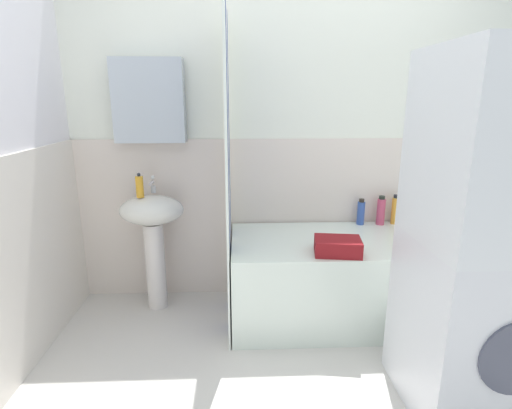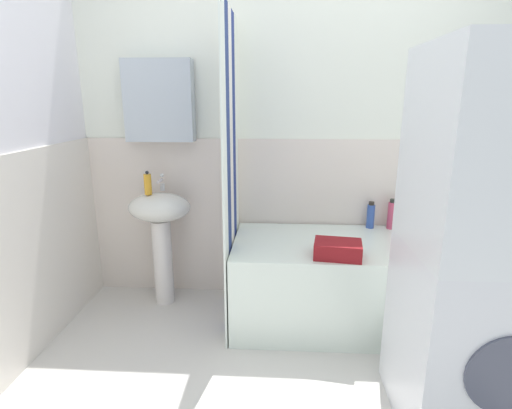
{
  "view_description": "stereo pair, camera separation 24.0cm",
  "coord_description": "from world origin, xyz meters",
  "px_view_note": "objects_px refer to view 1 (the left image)",
  "views": [
    {
      "loc": [
        -0.36,
        -1.64,
        1.48
      ],
      "look_at": [
        -0.26,
        0.68,
        0.86
      ],
      "focal_mm": 27.87,
      "sensor_mm": 36.0,
      "label": 1
    },
    {
      "loc": [
        -0.12,
        -1.64,
        1.48
      ],
      "look_at": [
        -0.26,
        0.68,
        0.86
      ],
      "focal_mm": 27.87,
      "sensor_mm": 36.0,
      "label": 2
    }
  ],
  "objects_px": {
    "body_wash_bottle": "(381,211)",
    "shampoo_bottle": "(361,212)",
    "washer_dryer_stack": "(487,243)",
    "bathtub": "(336,278)",
    "towel_folded": "(338,246)",
    "sink": "(153,227)",
    "lotion_bottle": "(412,215)",
    "soap_dispenser": "(140,186)",
    "conditioner_bottle": "(395,210)"
  },
  "relations": [
    {
      "from": "soap_dispenser",
      "to": "body_wash_bottle",
      "type": "distance_m",
      "value": 1.74
    },
    {
      "from": "lotion_bottle",
      "to": "towel_folded",
      "type": "height_order",
      "value": "lotion_bottle"
    },
    {
      "from": "bathtub",
      "to": "washer_dryer_stack",
      "type": "relative_size",
      "value": 0.84
    },
    {
      "from": "sink",
      "to": "conditioner_bottle",
      "type": "distance_m",
      "value": 1.77
    },
    {
      "from": "conditioner_bottle",
      "to": "washer_dryer_stack",
      "type": "distance_m",
      "value": 1.17
    },
    {
      "from": "soap_dispenser",
      "to": "washer_dryer_stack",
      "type": "height_order",
      "value": "washer_dryer_stack"
    },
    {
      "from": "shampoo_bottle",
      "to": "towel_folded",
      "type": "distance_m",
      "value": 0.65
    },
    {
      "from": "body_wash_bottle",
      "to": "shampoo_bottle",
      "type": "distance_m",
      "value": 0.15
    },
    {
      "from": "soap_dispenser",
      "to": "bathtub",
      "type": "xyz_separation_m",
      "value": [
        1.33,
        -0.16,
        -0.62
      ]
    },
    {
      "from": "sink",
      "to": "lotion_bottle",
      "type": "xyz_separation_m",
      "value": [
        1.88,
        0.1,
        0.03
      ]
    },
    {
      "from": "soap_dispenser",
      "to": "body_wash_bottle",
      "type": "xyz_separation_m",
      "value": [
        1.72,
        0.15,
        -0.24
      ]
    },
    {
      "from": "body_wash_bottle",
      "to": "washer_dryer_stack",
      "type": "relative_size",
      "value": 0.13
    },
    {
      "from": "soap_dispenser",
      "to": "towel_folded",
      "type": "bearing_deg",
      "value": -18.16
    },
    {
      "from": "shampoo_bottle",
      "to": "bathtub",
      "type": "bearing_deg",
      "value": -127.12
    },
    {
      "from": "lotion_bottle",
      "to": "conditioner_bottle",
      "type": "distance_m",
      "value": 0.13
    },
    {
      "from": "body_wash_bottle",
      "to": "washer_dryer_stack",
      "type": "height_order",
      "value": "washer_dryer_stack"
    },
    {
      "from": "sink",
      "to": "lotion_bottle",
      "type": "bearing_deg",
      "value": 3.17
    },
    {
      "from": "soap_dispenser",
      "to": "washer_dryer_stack",
      "type": "distance_m",
      "value": 2.05
    },
    {
      "from": "sink",
      "to": "body_wash_bottle",
      "type": "bearing_deg",
      "value": 4.27
    },
    {
      "from": "towel_folded",
      "to": "bathtub",
      "type": "bearing_deg",
      "value": 74.26
    },
    {
      "from": "towel_folded",
      "to": "washer_dryer_stack",
      "type": "xyz_separation_m",
      "value": [
        0.53,
        -0.58,
        0.23
      ]
    },
    {
      "from": "sink",
      "to": "soap_dispenser",
      "type": "xyz_separation_m",
      "value": [
        -0.06,
        -0.03,
        0.3
      ]
    },
    {
      "from": "shampoo_bottle",
      "to": "towel_folded",
      "type": "height_order",
      "value": "shampoo_bottle"
    },
    {
      "from": "sink",
      "to": "shampoo_bottle",
      "type": "xyz_separation_m",
      "value": [
        1.51,
        0.13,
        0.05
      ]
    },
    {
      "from": "conditioner_bottle",
      "to": "washer_dryer_stack",
      "type": "bearing_deg",
      "value": -91.87
    },
    {
      "from": "washer_dryer_stack",
      "to": "towel_folded",
      "type": "bearing_deg",
      "value": 132.43
    },
    {
      "from": "sink",
      "to": "conditioner_bottle",
      "type": "bearing_deg",
      "value": 4.37
    },
    {
      "from": "soap_dispenser",
      "to": "shampoo_bottle",
      "type": "distance_m",
      "value": 1.6
    },
    {
      "from": "body_wash_bottle",
      "to": "washer_dryer_stack",
      "type": "xyz_separation_m",
      "value": [
        0.07,
        -1.15,
        0.17
      ]
    },
    {
      "from": "bathtub",
      "to": "shampoo_bottle",
      "type": "xyz_separation_m",
      "value": [
        0.24,
        0.32,
        0.38
      ]
    },
    {
      "from": "conditioner_bottle",
      "to": "washer_dryer_stack",
      "type": "relative_size",
      "value": 0.13
    },
    {
      "from": "washer_dryer_stack",
      "to": "conditioner_bottle",
      "type": "bearing_deg",
      "value": 88.13
    },
    {
      "from": "body_wash_bottle",
      "to": "shampoo_bottle",
      "type": "relative_size",
      "value": 1.11
    },
    {
      "from": "sink",
      "to": "washer_dryer_stack",
      "type": "height_order",
      "value": "washer_dryer_stack"
    },
    {
      "from": "soap_dispenser",
      "to": "sink",
      "type": "bearing_deg",
      "value": 25.24
    },
    {
      "from": "soap_dispenser",
      "to": "lotion_bottle",
      "type": "distance_m",
      "value": 1.97
    },
    {
      "from": "shampoo_bottle",
      "to": "towel_folded",
      "type": "relative_size",
      "value": 0.71
    },
    {
      "from": "soap_dispenser",
      "to": "towel_folded",
      "type": "distance_m",
      "value": 1.36
    },
    {
      "from": "conditioner_bottle",
      "to": "washer_dryer_stack",
      "type": "xyz_separation_m",
      "value": [
        -0.04,
        -1.16,
        0.17
      ]
    },
    {
      "from": "lotion_bottle",
      "to": "shampoo_bottle",
      "type": "distance_m",
      "value": 0.38
    },
    {
      "from": "sink",
      "to": "towel_folded",
      "type": "bearing_deg",
      "value": -20.28
    },
    {
      "from": "conditioner_bottle",
      "to": "shampoo_bottle",
      "type": "xyz_separation_m",
      "value": [
        -0.26,
        -0.0,
        -0.01
      ]
    },
    {
      "from": "lotion_bottle",
      "to": "conditioner_bottle",
      "type": "xyz_separation_m",
      "value": [
        -0.12,
        0.03,
        0.03
      ]
    },
    {
      "from": "bathtub",
      "to": "body_wash_bottle",
      "type": "bearing_deg",
      "value": 38.63
    },
    {
      "from": "body_wash_bottle",
      "to": "shampoo_bottle",
      "type": "bearing_deg",
      "value": 177.33
    },
    {
      "from": "sink",
      "to": "lotion_bottle",
      "type": "relative_size",
      "value": 5.23
    },
    {
      "from": "towel_folded",
      "to": "washer_dryer_stack",
      "type": "height_order",
      "value": "washer_dryer_stack"
    },
    {
      "from": "sink",
      "to": "shampoo_bottle",
      "type": "height_order",
      "value": "sink"
    },
    {
      "from": "sink",
      "to": "soap_dispenser",
      "type": "bearing_deg",
      "value": -154.76
    },
    {
      "from": "shampoo_bottle",
      "to": "lotion_bottle",
      "type": "bearing_deg",
      "value": -4.0
    }
  ]
}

